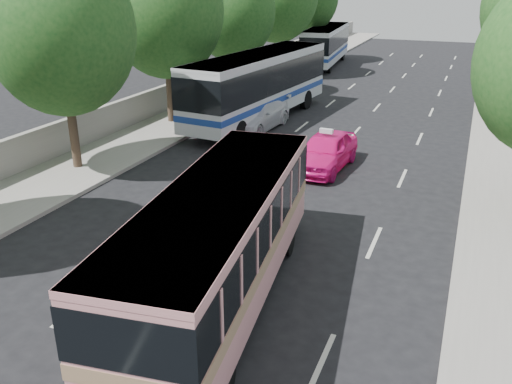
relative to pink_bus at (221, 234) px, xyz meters
The scene contains 13 objects.
ground 2.39m from the pink_bus, 153.59° to the left, with size 120.00×120.00×0.00m, color black.
sidewalk_left 22.93m from the pink_bus, 115.39° to the left, with size 4.00×90.00×0.15m, color #9E998E.
sidewalk_right 21.94m from the pink_bus, 70.77° to the left, with size 4.00×90.00×0.12m, color #9E998E.
low_wall 23.70m from the pink_bus, 119.33° to the left, with size 0.30×90.00×1.50m, color #9E998E.
tree_left_b 12.38m from the pink_bus, 145.88° to the left, with size 5.70×5.70×8.88m.
tree_left_c 18.14m from the pink_bus, 124.23° to the left, with size 6.00×6.00×9.35m.
tree_left_d 24.91m from the pink_bus, 113.50° to the left, with size 5.52×5.52×8.60m.
pink_bus is the anchor object (origin of this frame).
pink_taxi 10.70m from the pink_bus, 91.62° to the left, with size 1.81×4.49×1.53m, color #F31584.
white_pickup 16.24m from the pink_bus, 109.09° to the left, with size 2.11×5.18×1.50m, color silver.
tour_coach_front 17.96m from the pink_bus, 108.84° to the left, with size 3.91×12.42×3.65m.
tour_coach_rear 38.13m from the pink_bus, 101.50° to the left, with size 3.38×11.24×3.31m.
taxi_roof_sign 10.64m from the pink_bus, 91.62° to the left, with size 0.55×0.18×0.18m, color silver.
Camera 1 is at (6.37, -10.96, 7.58)m, focal length 38.00 mm.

